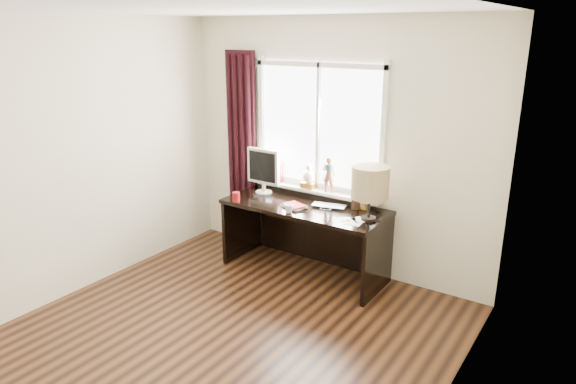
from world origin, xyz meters
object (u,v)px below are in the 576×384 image
Objects in this scene: monitor at (263,168)px; table_lamp at (370,183)px; mug at (289,208)px; laptop at (329,206)px; red_cup at (236,197)px; desk at (309,225)px.

monitor is 0.94× the size of table_lamp.
mug is 0.17× the size of table_lamp.
laptop is 3.80× the size of mug.
red_cup is 0.21× the size of monitor.
red_cup is at bearing -97.59° from monitor.
desk is (0.65, 0.40, -0.30)m from red_cup.
table_lamp is at bearing 18.21° from mug.
laptop is at bearing -1.62° from monitor.
red_cup is at bearing -169.93° from laptop.
table_lamp reaches higher than laptop.
table_lamp reaches higher than desk.
laptop is 0.97m from red_cup.
laptop is 0.61m from table_lamp.
laptop is at bearing 23.24° from red_cup.
mug is 0.84m from table_lamp.
red_cup is at bearing -168.80° from table_lamp.
laptop is 0.65× the size of table_lamp.
monitor reaches higher than mug.
monitor is at bearing 82.41° from red_cup.
red_cup reaches higher than mug.
monitor is at bearing 165.21° from laptop.
desk is at bearing 31.35° from red_cup.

